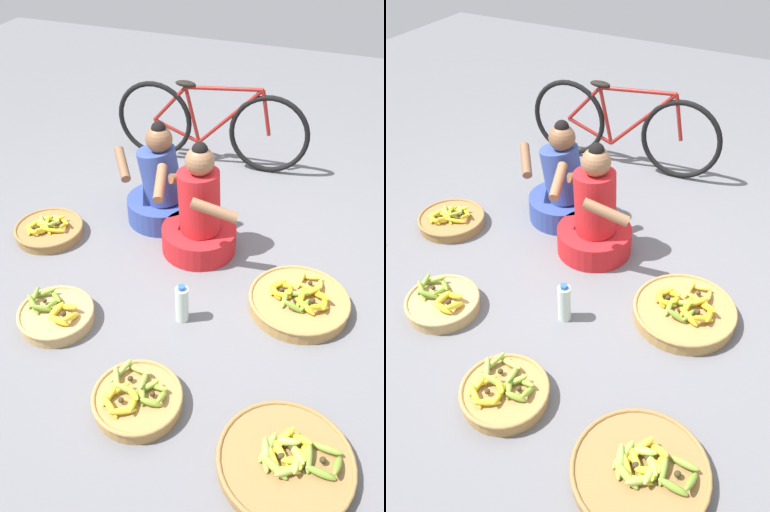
# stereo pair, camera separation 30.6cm
# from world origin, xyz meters

# --- Properties ---
(ground_plane) EXTENTS (10.00, 10.00, 0.00)m
(ground_plane) POSITION_xyz_m (0.00, 0.00, 0.00)
(ground_plane) COLOR slate
(vendor_woman_front) EXTENTS (0.68, 0.52, 0.83)m
(vendor_woman_front) POSITION_xyz_m (-0.14, 0.30, 0.27)
(vendor_woman_front) COLOR red
(vendor_woman_front) RESTS_ON ground
(vendor_woman_behind) EXTENTS (0.76, 0.52, 0.79)m
(vendor_woman_behind) POSITION_xyz_m (-0.53, 0.56, 0.25)
(vendor_woman_behind) COLOR #334793
(vendor_woman_behind) RESTS_ON ground
(bicycle_leaning) EXTENTS (1.70, 0.14, 0.73)m
(bicycle_leaning) POSITION_xyz_m (-0.48, 1.51, 0.36)
(bicycle_leaning) COLOR black
(bicycle_leaning) RESTS_ON ground
(banana_basket_near_bicycle) EXTENTS (0.62, 0.62, 0.17)m
(banana_basket_near_bicycle) POSITION_xyz_m (0.65, -0.05, 0.06)
(banana_basket_near_bicycle) COLOR #A87F47
(banana_basket_near_bicycle) RESTS_ON ground
(banana_basket_mid_left) EXTENTS (0.47, 0.47, 0.16)m
(banana_basket_mid_left) POSITION_xyz_m (0.02, -1.04, 0.06)
(banana_basket_mid_left) COLOR #A87F47
(banana_basket_mid_left) RESTS_ON ground
(banana_basket_back_right) EXTENTS (0.64, 0.64, 0.15)m
(banana_basket_back_right) POSITION_xyz_m (0.80, -1.10, 0.05)
(banana_basket_back_right) COLOR olive
(banana_basket_back_right) RESTS_ON ground
(banana_basket_front_right) EXTENTS (0.46, 0.46, 0.16)m
(banana_basket_front_right) POSITION_xyz_m (-0.69, -0.67, 0.05)
(banana_basket_front_right) COLOR tan
(banana_basket_front_right) RESTS_ON ground
(banana_basket_back_center) EXTENTS (0.50, 0.50, 0.15)m
(banana_basket_back_center) POSITION_xyz_m (-1.22, 0.07, 0.05)
(banana_basket_back_center) COLOR olive
(banana_basket_back_center) RESTS_ON ground
(water_bottle) EXTENTS (0.08, 0.08, 0.27)m
(water_bottle) POSITION_xyz_m (0.01, -0.38, 0.13)
(water_bottle) COLOR silver
(water_bottle) RESTS_ON ground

